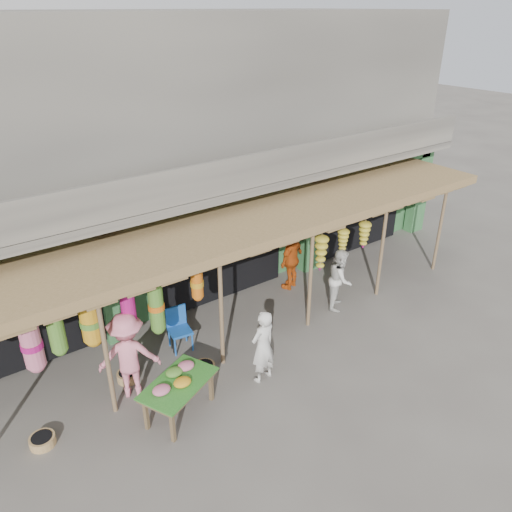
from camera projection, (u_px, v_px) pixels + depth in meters
ground at (271, 335)px, 12.02m from camera, size 80.00×80.00×0.00m
building at (167, 154)px, 14.01m from camera, size 16.40×6.80×7.00m
awning at (245, 228)px, 11.34m from camera, size 14.00×2.70×2.79m
flower_table at (178, 384)px, 9.40m from camera, size 1.71×1.41×0.89m
blue_chair at (178, 326)px, 11.37m from camera, size 0.55×0.55×1.01m
basket_left at (128, 376)px, 10.53m from camera, size 0.48×0.48×0.19m
basket_mid at (42, 441)px, 8.98m from camera, size 0.48×0.48×0.18m
basket_right at (205, 368)px, 10.74m from camera, size 0.54×0.54×0.21m
person_front at (263, 346)px, 10.24m from camera, size 0.66×0.49×1.67m
person_right at (340, 279)px, 12.80m from camera, size 1.01×0.99×1.64m
person_vendor at (291, 259)px, 13.67m from camera, size 1.12×0.78×1.77m
person_shopper at (129, 355)px, 9.81m from camera, size 1.39×1.14×1.88m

